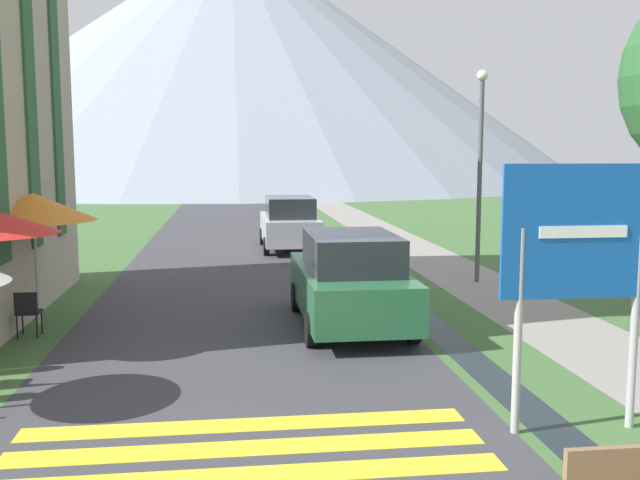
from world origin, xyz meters
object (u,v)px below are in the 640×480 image
(road_sign, at_px, (581,255))
(parked_car_near, at_px, (350,280))
(parked_car_far, at_px, (290,223))
(streetlamp, at_px, (480,158))
(cafe_umbrella_rear_orange, at_px, (33,207))
(cafe_chair_far_left, at_px, (28,310))

(road_sign, distance_m, parked_car_near, 5.86)
(parked_car_far, bearing_deg, road_sign, -82.82)
(parked_car_near, bearing_deg, streetlamp, 46.57)
(cafe_umbrella_rear_orange, distance_m, streetlamp, 10.65)
(cafe_chair_far_left, height_order, cafe_umbrella_rear_orange, cafe_umbrella_rear_orange)
(road_sign, xyz_separation_m, parked_car_far, (-2.07, 16.41, -1.23))
(parked_car_near, xyz_separation_m, streetlamp, (4.07, 4.30, 2.26))
(road_sign, bearing_deg, parked_car_far, 97.18)
(road_sign, height_order, parked_car_far, road_sign)
(streetlamp, bearing_deg, cafe_chair_far_left, -156.27)
(road_sign, xyz_separation_m, parked_car_near, (-1.82, 5.43, -1.23))
(parked_car_far, bearing_deg, parked_car_near, -88.73)
(road_sign, distance_m, streetlamp, 10.04)
(parked_car_near, relative_size, streetlamp, 0.83)
(parked_car_near, xyz_separation_m, cafe_umbrella_rear_orange, (-6.00, 0.95, 1.38))
(cafe_chair_far_left, bearing_deg, parked_car_near, 0.04)
(streetlamp, bearing_deg, parked_car_near, -133.43)
(parked_car_far, distance_m, cafe_umbrella_rear_orange, 11.65)
(cafe_chair_far_left, relative_size, cafe_umbrella_rear_orange, 0.33)
(parked_car_near, height_order, cafe_chair_far_left, parked_car_near)
(road_sign, relative_size, parked_car_near, 0.72)
(road_sign, distance_m, cafe_umbrella_rear_orange, 10.10)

